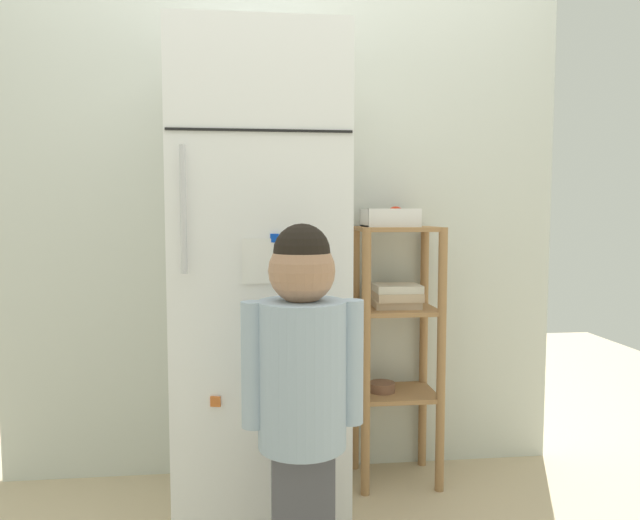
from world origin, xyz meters
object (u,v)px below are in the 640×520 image
at_px(child_standing, 303,373).
at_px(pantry_shelf_unit, 396,329).
at_px(refrigerator, 260,280).
at_px(fruit_bin, 394,218).

distance_m(child_standing, pantry_shelf_unit, 0.84).
height_order(refrigerator, fruit_bin, refrigerator).
xyz_separation_m(pantry_shelf_unit, fruit_bin, (-0.01, 0.01, 0.46)).
height_order(child_standing, pantry_shelf_unit, child_standing).
relative_size(pantry_shelf_unit, fruit_bin, 4.99).
bearing_deg(pantry_shelf_unit, fruit_bin, 127.95).
bearing_deg(child_standing, refrigerator, 102.07).
distance_m(pantry_shelf_unit, fruit_bin, 0.46).
bearing_deg(pantry_shelf_unit, refrigerator, -163.25).
height_order(child_standing, fruit_bin, fruit_bin).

